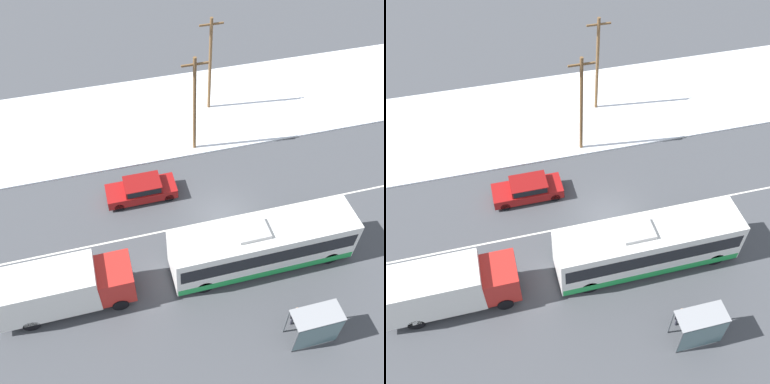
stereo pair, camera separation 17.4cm
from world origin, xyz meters
TOP-DOWN VIEW (x-y plane):
  - ground_plane at (0.00, 0.00)m, footprint 120.00×120.00m
  - snow_lot at (0.00, 11.50)m, footprint 80.00×10.43m
  - lane_marking_center at (0.00, 0.00)m, footprint 60.00×0.12m
  - city_bus at (1.21, -3.59)m, footprint 10.69×2.57m
  - box_truck at (-10.17, -3.59)m, footprint 7.33×2.30m
  - sedan_car at (-4.66, 3.24)m, footprint 4.64×1.80m
  - pedestrian_at_stop at (1.56, -7.84)m, footprint 0.59×0.26m
  - bus_shelter at (2.10, -8.99)m, footprint 2.55×1.20m
  - utility_pole_roadside at (-0.04, 7.04)m, footprint 1.80×0.24m
  - utility_pole_snowlot at (2.34, 11.48)m, footprint 1.80×0.24m

SIDE VIEW (x-z plane):
  - ground_plane at x=0.00m, z-range 0.00..0.00m
  - lane_marking_center at x=0.00m, z-range 0.00..0.00m
  - snow_lot at x=0.00m, z-range 0.00..0.12m
  - sedan_car at x=-4.66m, z-range 0.07..1.50m
  - pedestrian_at_stop at x=1.56m, z-range 0.19..1.83m
  - city_bus at x=1.21m, z-range -0.04..3.30m
  - bus_shelter at x=2.10m, z-range 0.47..2.87m
  - box_truck at x=-10.17m, z-range 0.16..3.22m
  - utility_pole_roadside at x=-0.04m, z-range 0.18..7.83m
  - utility_pole_snowlot at x=2.34m, z-range 0.19..7.96m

